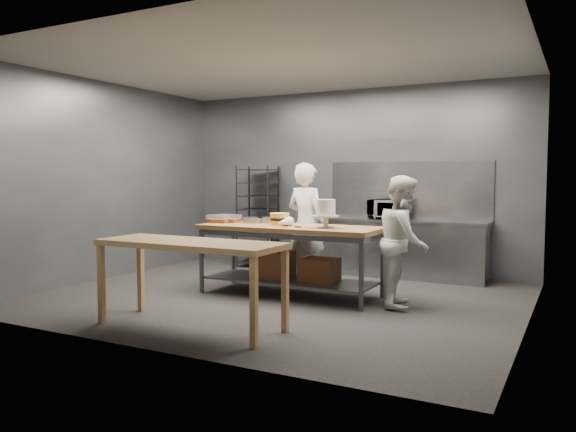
# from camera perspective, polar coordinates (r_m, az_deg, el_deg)

# --- Properties ---
(ground) EXTENTS (6.00, 6.00, 0.00)m
(ground) POSITION_cam_1_polar(r_m,az_deg,el_deg) (7.36, -1.05, -8.21)
(ground) COLOR black
(ground) RESTS_ON ground
(back_wall) EXTENTS (6.00, 0.04, 3.00)m
(back_wall) POSITION_cam_1_polar(r_m,az_deg,el_deg) (9.46, 6.29, 3.63)
(back_wall) COLOR #4C4F54
(back_wall) RESTS_ON ground
(work_table) EXTENTS (2.40, 0.90, 0.92)m
(work_table) POSITION_cam_1_polar(r_m,az_deg,el_deg) (7.37, 0.28, -3.68)
(work_table) COLOR olive
(work_table) RESTS_ON ground
(near_counter) EXTENTS (2.00, 0.70, 0.90)m
(near_counter) POSITION_cam_1_polar(r_m,az_deg,el_deg) (5.86, -9.93, -3.35)
(near_counter) COLOR olive
(near_counter) RESTS_ON ground
(back_counter) EXTENTS (2.60, 0.60, 0.90)m
(back_counter) POSITION_cam_1_polar(r_m,az_deg,el_deg) (8.90, 11.48, -3.22)
(back_counter) COLOR slate
(back_counter) RESTS_ON ground
(splashback_panel) EXTENTS (2.60, 0.02, 0.90)m
(splashback_panel) POSITION_cam_1_polar(r_m,az_deg,el_deg) (9.12, 12.10, 2.61)
(splashback_panel) COLOR slate
(splashback_panel) RESTS_ON back_counter
(speed_rack) EXTENTS (0.72, 0.76, 1.75)m
(speed_rack) POSITION_cam_1_polar(r_m,az_deg,el_deg) (9.82, -3.06, -0.10)
(speed_rack) COLOR black
(speed_rack) RESTS_ON ground
(chef_behind) EXTENTS (0.72, 0.55, 1.76)m
(chef_behind) POSITION_cam_1_polar(r_m,az_deg,el_deg) (7.99, 1.87, -0.88)
(chef_behind) COLOR white
(chef_behind) RESTS_ON ground
(chef_right) EXTENTS (0.75, 0.88, 1.58)m
(chef_right) POSITION_cam_1_polar(r_m,az_deg,el_deg) (6.89, 11.66, -2.50)
(chef_right) COLOR silver
(chef_right) RESTS_ON ground
(microwave) EXTENTS (0.54, 0.37, 0.30)m
(microwave) POSITION_cam_1_polar(r_m,az_deg,el_deg) (8.92, 10.01, 0.68)
(microwave) COLOR black
(microwave) RESTS_ON back_counter
(frosted_cake_stand) EXTENTS (0.34, 0.34, 0.36)m
(frosted_cake_stand) POSITION_cam_1_polar(r_m,az_deg,el_deg) (6.99, 3.88, 0.59)
(frosted_cake_stand) COLOR #C0B499
(frosted_cake_stand) RESTS_ON work_table
(layer_cake) EXTENTS (0.26, 0.26, 0.16)m
(layer_cake) POSITION_cam_1_polar(r_m,az_deg,el_deg) (7.40, -0.84, -0.32)
(layer_cake) COLOR #F2D54D
(layer_cake) RESTS_ON work_table
(cake_pans) EXTENTS (0.43, 0.38, 0.07)m
(cake_pans) POSITION_cam_1_polar(r_m,az_deg,el_deg) (7.80, -2.91, -0.42)
(cake_pans) COLOR gray
(cake_pans) RESTS_ON work_table
(piping_bag) EXTENTS (0.14, 0.39, 0.12)m
(piping_bag) POSITION_cam_1_polar(r_m,az_deg,el_deg) (7.14, -0.44, -0.64)
(piping_bag) COLOR white
(piping_bag) RESTS_ON work_table
(offset_spatula) EXTENTS (0.36, 0.02, 0.02)m
(offset_spatula) POSITION_cam_1_polar(r_m,az_deg,el_deg) (7.02, 1.67, -1.17)
(offset_spatula) COLOR slate
(offset_spatula) RESTS_ON work_table
(pastry_clamshells) EXTENTS (0.39, 0.33, 0.11)m
(pastry_clamshells) POSITION_cam_1_polar(r_m,az_deg,el_deg) (7.89, -6.52, -0.25)
(pastry_clamshells) COLOR #9A4F1E
(pastry_clamshells) RESTS_ON work_table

